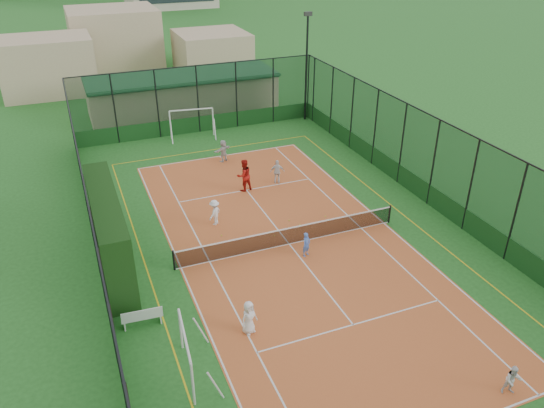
{
  "coord_description": "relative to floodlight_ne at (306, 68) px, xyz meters",
  "views": [
    {
      "loc": [
        -9.1,
        -20.31,
        14.36
      ],
      "look_at": [
        -0.05,
        2.18,
        1.2
      ],
      "focal_mm": 35.0,
      "sensor_mm": 36.0,
      "label": 1
    }
  ],
  "objects": [
    {
      "name": "child_near_right",
      "position": [
        -5.35,
        -28.01,
        -3.53
      ],
      "size": [
        0.69,
        0.62,
        1.17
      ],
      "primitive_type": "imported",
      "rotation": [
        0.0,
        0.0,
        -0.38
      ],
      "color": "silver",
      "rests_on": "court_slab"
    },
    {
      "name": "futsal_goal_far",
      "position": [
        -9.37,
        -0.44,
        -3.08
      ],
      "size": [
        3.33,
        1.39,
        2.08
      ],
      "primitive_type": null,
      "rotation": [
        0.0,
        0.0,
        -0.15
      ],
      "color": "white",
      "rests_on": "ground"
    },
    {
      "name": "child_near_mid",
      "position": [
        -8.25,
        -17.8,
        -3.49
      ],
      "size": [
        0.54,
        0.47,
        1.24
      ],
      "primitive_type": "imported",
      "rotation": [
        0.0,
        0.0,
        0.45
      ],
      "color": "#4E7ADE",
      "rests_on": "court_slab"
    },
    {
      "name": "child_near_left",
      "position": [
        -12.6,
        -21.83,
        -3.39
      ],
      "size": [
        0.83,
        0.68,
        1.45
      ],
      "primitive_type": "imported",
      "rotation": [
        0.0,
        0.0,
        0.37
      ],
      "color": "white",
      "rests_on": "court_slab"
    },
    {
      "name": "court_slab",
      "position": [
        -8.6,
        -16.6,
        -4.12
      ],
      "size": [
        11.17,
        23.97,
        0.01
      ],
      "primitive_type": "cube",
      "color": "#C35A2B",
      "rests_on": "ground"
    },
    {
      "name": "ground",
      "position": [
        -8.6,
        -16.6,
        -4.12
      ],
      "size": [
        300.0,
        300.0,
        0.0
      ],
      "primitive_type": "plane",
      "color": "#235D20",
      "rests_on": "ground"
    },
    {
      "name": "child_far_back",
      "position": [
        -8.58,
        -5.59,
        -3.37
      ],
      "size": [
        1.42,
        1.02,
        1.48
      ],
      "primitive_type": "imported",
      "rotation": [
        0.0,
        0.0,
        3.61
      ],
      "color": "silver",
      "rests_on": "court_slab"
    },
    {
      "name": "perimeter_fence",
      "position": [
        -8.6,
        -16.6,
        -1.62
      ],
      "size": [
        18.12,
        34.12,
        5.0
      ],
      "primitive_type": null,
      "color": "black",
      "rests_on": "ground"
    },
    {
      "name": "tennis_net",
      "position": [
        -8.6,
        -16.6,
        -3.59
      ],
      "size": [
        11.67,
        0.12,
        1.06
      ],
      "primitive_type": null,
      "color": "black",
      "rests_on": "ground"
    },
    {
      "name": "white_bench",
      "position": [
        -16.4,
        -19.86,
        -3.67
      ],
      "size": [
        1.64,
        0.56,
        0.9
      ],
      "primitive_type": null,
      "rotation": [
        0.0,
        0.0,
        -0.08
      ],
      "color": "white",
      "rests_on": "ground"
    },
    {
      "name": "coach",
      "position": [
        -8.72,
        -10.15,
        -3.14
      ],
      "size": [
        1.1,
        0.95,
        1.96
      ],
      "primitive_type": "imported",
      "rotation": [
        0.0,
        0.0,
        3.39
      ],
      "color": "#AE1812",
      "rests_on": "court_slab"
    },
    {
      "name": "child_far_right",
      "position": [
        -6.51,
        -9.96,
        -3.37
      ],
      "size": [
        0.95,
        0.63,
        1.49
      ],
      "primitive_type": "imported",
      "rotation": [
        0.0,
        0.0,
        2.81
      ],
      "color": "white",
      "rests_on": "court_slab"
    },
    {
      "name": "tennis_balls",
      "position": [
        -7.97,
        -15.03,
        -4.08
      ],
      "size": [
        6.17,
        1.19,
        0.07
      ],
      "color": "#CCE033",
      "rests_on": "court_slab"
    },
    {
      "name": "hedge_left",
      "position": [
        -16.9,
        -14.98,
        -2.38
      ],
      "size": [
        1.2,
        7.99,
        3.5
      ],
      "primitive_type": "cube",
      "color": "black",
      "rests_on": "ground"
    },
    {
      "name": "futsal_goal_near",
      "position": [
        -15.36,
        -23.07,
        -3.2
      ],
      "size": [
        2.93,
        1.08,
        1.85
      ],
      "primitive_type": null,
      "rotation": [
        0.0,
        0.0,
        1.48
      ],
      "color": "white",
      "rests_on": "ground"
    },
    {
      "name": "clubhouse",
      "position": [
        -8.6,
        5.4,
        -2.55
      ],
      "size": [
        15.2,
        7.2,
        3.15
      ],
      "primitive_type": null,
      "color": "tan",
      "rests_on": "ground"
    },
    {
      "name": "floodlight_ne",
      "position": [
        0.0,
        0.0,
        0.0
      ],
      "size": [
        0.6,
        0.26,
        8.25
      ],
      "primitive_type": null,
      "color": "black",
      "rests_on": "ground"
    },
    {
      "name": "child_far_left",
      "position": [
        -11.47,
        -13.33,
        -3.41
      ],
      "size": [
        1.03,
        1.01,
        1.42
      ],
      "primitive_type": "imported",
      "rotation": [
        0.0,
        0.0,
        3.89
      ],
      "color": "white",
      "rests_on": "court_slab"
    }
  ]
}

